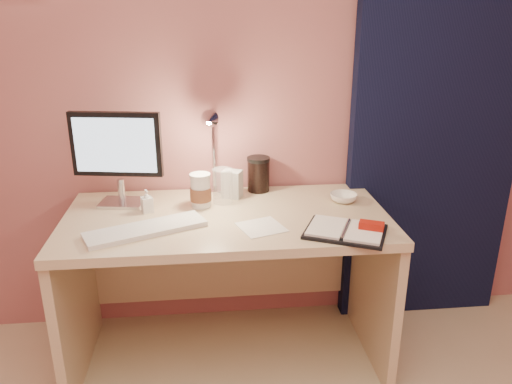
{
  "coord_description": "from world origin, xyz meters",
  "views": [
    {
      "loc": [
        -0.08,
        -0.61,
        1.57
      ],
      "look_at": [
        0.12,
        1.33,
        0.85
      ],
      "focal_mm": 35.0,
      "sensor_mm": 36.0,
      "label": 1
    }
  ],
  "objects": [
    {
      "name": "paper_a",
      "position": [
        0.13,
        1.23,
        0.73
      ],
      "size": [
        0.22,
        0.22,
        0.0
      ],
      "primitive_type": "cube",
      "rotation": [
        0.0,
        0.0,
        0.34
      ],
      "color": "white",
      "rests_on": "desk"
    },
    {
      "name": "dark_jar",
      "position": [
        0.17,
        1.68,
        0.81
      ],
      "size": [
        0.11,
        0.11,
        0.15
      ],
      "primitive_type": "cylinder",
      "color": "black",
      "rests_on": "desk"
    },
    {
      "name": "keyboard",
      "position": [
        -0.33,
        1.24,
        0.74
      ],
      "size": [
        0.5,
        0.32,
        0.02
      ],
      "primitive_type": "cube",
      "rotation": [
        0.0,
        0.0,
        0.41
      ],
      "color": "silver",
      "rests_on": "desk"
    },
    {
      "name": "bowl",
      "position": [
        0.55,
        1.49,
        0.75
      ],
      "size": [
        0.14,
        0.14,
        0.04
      ],
      "primitive_type": "imported",
      "rotation": [
        0.0,
        0.0,
        0.13
      ],
      "color": "white",
      "rests_on": "desk"
    },
    {
      "name": "room",
      "position": [
        0.95,
        1.69,
        1.14
      ],
      "size": [
        3.5,
        3.5,
        3.5
      ],
      "color": "#C6B28E",
      "rests_on": "ground"
    },
    {
      "name": "monitor",
      "position": [
        -0.47,
        1.56,
        0.98
      ],
      "size": [
        0.4,
        0.17,
        0.43
      ],
      "rotation": [
        0.0,
        0.0,
        -0.17
      ],
      "color": "silver",
      "rests_on": "desk"
    },
    {
      "name": "lotion_bottle",
      "position": [
        -0.34,
        1.45,
        0.78
      ],
      "size": [
        0.06,
        0.06,
        0.1
      ],
      "primitive_type": "imported",
      "rotation": [
        0.0,
        0.0,
        0.35
      ],
      "color": "white",
      "rests_on": "desk"
    },
    {
      "name": "desk_lamp",
      "position": [
        -0.03,
        1.57,
        1.0
      ],
      "size": [
        0.11,
        0.27,
        0.43
      ],
      "rotation": [
        0.0,
        0.0,
        -0.11
      ],
      "color": "silver",
      "rests_on": "desk"
    },
    {
      "name": "desk",
      "position": [
        0.0,
        1.45,
        0.5
      ],
      "size": [
        1.4,
        0.7,
        0.73
      ],
      "color": "#C3AD8A",
      "rests_on": "ground"
    },
    {
      "name": "planner",
      "position": [
        0.47,
        1.14,
        0.74
      ],
      "size": [
        0.38,
        0.34,
        0.05
      ],
      "rotation": [
        0.0,
        0.0,
        -0.44
      ],
      "color": "black",
      "rests_on": "desk"
    },
    {
      "name": "coffee_cup",
      "position": [
        -0.11,
        1.5,
        0.8
      ],
      "size": [
        0.1,
        0.1,
        0.15
      ],
      "color": "white",
      "rests_on": "desk"
    },
    {
      "name": "product_box",
      "position": [
        0.04,
        1.6,
        0.79
      ],
      "size": [
        0.11,
        0.1,
        0.13
      ],
      "primitive_type": "cube",
      "rotation": [
        0.0,
        0.0,
        -0.42
      ],
      "color": "silver",
      "rests_on": "desk"
    },
    {
      "name": "clear_cup",
      "position": [
        -0.01,
        1.54,
        0.81
      ],
      "size": [
        0.09,
        0.09,
        0.16
      ],
      "primitive_type": "cylinder",
      "color": "white",
      "rests_on": "desk"
    }
  ]
}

